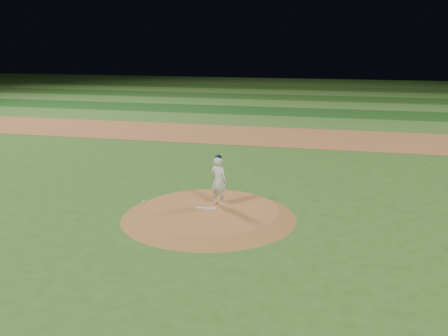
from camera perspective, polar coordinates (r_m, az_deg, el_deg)
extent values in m
plane|color=#325E1E|center=(15.80, -1.73, -5.62)|extent=(120.00, 120.00, 0.00)
cube|color=#A15F31|center=(29.09, 5.65, 3.63)|extent=(70.00, 6.00, 0.02)
cube|color=#3B6825|center=(34.46, 6.97, 5.27)|extent=(70.00, 5.00, 0.02)
cube|color=#194717|center=(39.38, 7.86, 6.37)|extent=(70.00, 5.00, 0.02)
cube|color=#3E6F28|center=(44.32, 8.56, 7.23)|extent=(70.00, 5.00, 0.02)
cube|color=#204A17|center=(49.26, 9.12, 7.91)|extent=(70.00, 5.00, 0.02)
cube|color=#3F7028|center=(54.22, 9.58, 8.47)|extent=(70.00, 5.00, 0.02)
cube|color=#234B18|center=(59.19, 9.96, 8.94)|extent=(70.00, 5.00, 0.02)
cone|color=#A06231|center=(15.76, -1.74, -5.19)|extent=(5.50, 5.50, 0.25)
cube|color=beige|center=(15.81, -2.09, -4.59)|extent=(0.67, 0.23, 0.03)
ellipsoid|color=silver|center=(16.56, -9.19, -3.83)|extent=(0.12, 0.12, 0.06)
imported|color=white|center=(15.93, -0.64, -1.49)|extent=(0.68, 0.56, 1.59)
ellipsoid|color=black|center=(15.74, -0.65, 1.23)|extent=(0.22, 0.22, 0.15)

